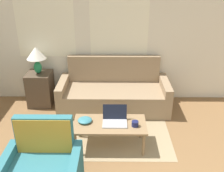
# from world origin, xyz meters

# --- Properties ---
(wall_back) EXTENTS (6.57, 0.06, 2.60)m
(wall_back) POSITION_xyz_m (-0.00, 4.22, 1.31)
(wall_back) COLOR silver
(wall_back) RESTS_ON ground_plane
(rug) EXTENTS (1.95, 1.89, 0.01)m
(rug) POSITION_xyz_m (0.46, 3.13, 0.00)
(rug) COLOR #9E8966
(rug) RESTS_ON ground_plane
(couch) EXTENTS (2.06, 0.86, 0.95)m
(couch) POSITION_xyz_m (0.52, 3.78, 0.28)
(couch) COLOR #937A5B
(couch) RESTS_ON ground_plane
(side_table) EXTENTS (0.46, 0.46, 0.66)m
(side_table) POSITION_xyz_m (-0.92, 3.89, 0.33)
(side_table) COLOR #4C3D2D
(side_table) RESTS_ON ground_plane
(table_lamp) EXTENTS (0.36, 0.36, 0.52)m
(table_lamp) POSITION_xyz_m (-0.92, 3.89, 1.03)
(table_lamp) COLOR #1E8451
(table_lamp) RESTS_ON side_table
(coffee_table) EXTENTS (1.08, 0.54, 0.40)m
(coffee_table) POSITION_xyz_m (0.46, 2.56, 0.36)
(coffee_table) COLOR #8E704C
(coffee_table) RESTS_ON ground_plane
(laptop) EXTENTS (0.36, 0.29, 0.24)m
(laptop) POSITION_xyz_m (0.53, 2.59, 0.46)
(laptop) COLOR #B7B7BC
(laptop) RESTS_ON coffee_table
(cup_navy) EXTENTS (0.10, 0.10, 0.08)m
(cup_navy) POSITION_xyz_m (0.83, 2.49, 0.44)
(cup_navy) COLOR #191E4C
(cup_navy) RESTS_ON coffee_table
(snack_bowl) EXTENTS (0.21, 0.21, 0.06)m
(snack_bowl) POSITION_xyz_m (0.09, 2.60, 0.43)
(snack_bowl) COLOR teal
(snack_bowl) RESTS_ON coffee_table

